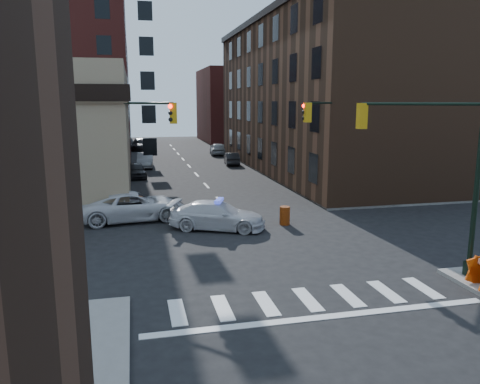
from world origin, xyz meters
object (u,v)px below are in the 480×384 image
barricade_nw_a (68,215)px  parked_car_wnear (136,170)px  pickup (134,206)px  pedestrian_b (25,209)px  pedestrian_a (106,196)px  barrel_bank (139,206)px  police_car (217,215)px  barrel_road (285,216)px  parked_car_enear (232,159)px  parked_car_wfar (145,160)px

barricade_nw_a → parked_car_wnear: bearing=85.8°
pickup → pedestrian_b: (-5.85, 0.20, 0.10)m
pedestrian_a → pedestrian_b: pedestrian_b is taller
barrel_bank → police_car: bearing=-45.6°
pickup → police_car: bearing=-130.3°
pickup → barrel_road: size_ratio=5.84×
police_car → barrel_bank: size_ratio=4.60×
parked_car_wnear → pedestrian_a: (-1.97, -12.75, 0.26)m
parked_car_enear → barrel_bank: (-10.14, -20.98, -0.10)m
barrel_road → barrel_bank: bearing=152.4°
police_car → pedestrian_a: bearing=68.8°
parked_car_wnear → parked_car_enear: 12.12m
parked_car_wfar → barrel_road: 25.97m
police_car → barrel_road: (3.80, 0.05, -0.23)m
pickup → parked_car_wfar: size_ratio=1.32×
pickup → parked_car_enear: bearing=-31.9°
pedestrian_a → parked_car_wnear: bearing=80.7°
parked_car_wfar → pedestrian_a: size_ratio=2.92×
parked_car_wnear → barrel_road: parked_car_wnear is taller
pickup → parked_car_wnear: 15.59m
pickup → barrel_bank: pickup is taller
parked_car_wfar → pedestrian_a: (-2.94, -19.34, 0.18)m
police_car → barrel_road: police_car is taller
parked_car_wfar → barrel_road: bearing=-71.9°
pickup → barrel_road: 8.66m
pedestrian_a → barrel_road: 11.38m
barrel_road → parked_car_enear: bearing=84.8°
parked_car_enear → barricade_nw_a: (-14.02, -22.33, -0.10)m
parked_car_wfar → barrel_road: (6.90, -25.04, -0.23)m
pickup → parked_car_enear: size_ratio=1.50×
barrel_bank → parked_car_wnear: bearing=90.0°
pickup → barrel_bank: bearing=-20.2°
police_car → barricade_nw_a: 8.44m
pedestrian_b → barrel_bank: size_ratio=1.40×
pedestrian_a → pedestrian_b: size_ratio=0.99×
pedestrian_a → pedestrian_b: (-4.18, -2.63, 0.01)m
parked_car_enear → barricade_nw_a: 26.37m
parked_car_enear → pedestrian_b: (-16.29, -22.03, 0.28)m
police_car → barrel_bank: bearing=66.7°
police_car → parked_car_wnear: 18.93m
pedestrian_b → barrel_road: bearing=-16.8°
police_car → parked_car_enear: 25.86m
parked_car_wnear → barrel_road: 20.05m
pedestrian_a → barrel_bank: 2.55m
parked_car_wnear → barrel_bank: 14.33m
parked_car_enear → barrel_bank: bearing=70.1°
barricade_nw_a → barrel_bank: bearing=28.8°
parked_car_wnear → pedestrian_b: bearing=-117.0°
parked_car_wnear → pedestrian_b: pedestrian_b is taller
pickup → parked_car_enear: (10.44, 22.23, -0.17)m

